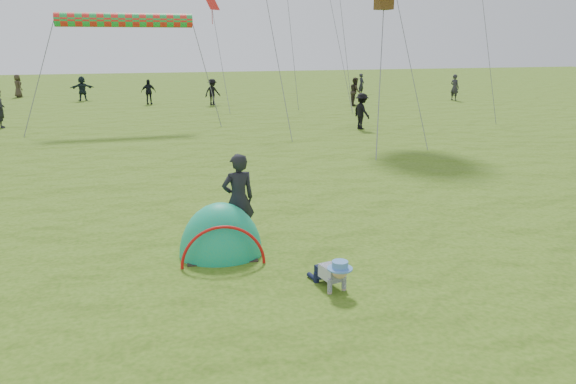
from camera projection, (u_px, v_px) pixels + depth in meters
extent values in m
plane|color=#30560F|center=(324.00, 298.00, 8.86)|extent=(140.00, 140.00, 0.00)
ellipsoid|color=#00A488|center=(221.00, 254.00, 10.67)|extent=(1.70, 1.45, 2.03)
imported|color=black|center=(238.00, 199.00, 11.05)|extent=(0.73, 0.53, 1.83)
imported|color=black|center=(0.00, 109.00, 26.22)|extent=(0.55, 0.71, 1.74)
imported|color=black|center=(355.00, 92.00, 35.52)|extent=(0.88, 1.01, 1.76)
imported|color=black|center=(148.00, 92.00, 36.19)|extent=(0.97, 0.47, 1.60)
imported|color=black|center=(212.00, 92.00, 35.79)|extent=(1.21, 0.94, 1.65)
imported|color=#362D22|center=(18.00, 86.00, 40.80)|extent=(0.88, 0.96, 1.65)
imported|color=#1B272E|center=(82.00, 88.00, 38.44)|extent=(1.58, 0.61, 1.67)
imported|color=#28272D|center=(455.00, 87.00, 38.65)|extent=(0.63, 0.76, 1.78)
imported|color=black|center=(362.00, 111.00, 25.85)|extent=(0.78, 1.16, 1.66)
imported|color=black|center=(361.00, 84.00, 42.61)|extent=(0.69, 0.68, 1.61)
cylinder|color=red|center=(125.00, 20.00, 25.68)|extent=(6.08, 0.64, 0.64)
plane|color=red|center=(212.00, 3.00, 34.64)|extent=(1.08, 1.08, 0.89)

